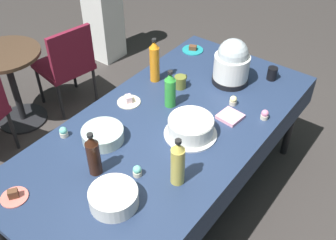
% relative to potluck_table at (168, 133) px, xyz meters
% --- Properties ---
extents(ground, '(9.00, 9.00, 0.00)m').
position_rel_potluck_table_xyz_m(ground, '(0.00, 0.00, -0.69)').
color(ground, '#383330').
extents(potluck_table, '(2.20, 1.10, 0.75)m').
position_rel_potluck_table_xyz_m(potluck_table, '(0.00, 0.00, 0.00)').
color(potluck_table, navy).
rests_on(potluck_table, ground).
extents(frosted_layer_cake, '(0.33, 0.33, 0.12)m').
position_rel_potluck_table_xyz_m(frosted_layer_cake, '(0.02, -0.16, 0.12)').
color(frosted_layer_cake, silver).
rests_on(frosted_layer_cake, potluck_table).
extents(slow_cooker, '(0.26, 0.26, 0.34)m').
position_rel_potluck_table_xyz_m(slow_cooker, '(0.67, -0.06, 0.22)').
color(slow_cooker, black).
rests_on(slow_cooker, potluck_table).
extents(glass_salad_bowl, '(0.25, 0.25, 0.08)m').
position_rel_potluck_table_xyz_m(glass_salad_bowl, '(-0.34, 0.24, 0.10)').
color(glass_salad_bowl, '#B2C6BC').
rests_on(glass_salad_bowl, potluck_table).
extents(ceramic_snack_bowl, '(0.25, 0.25, 0.09)m').
position_rel_potluck_table_xyz_m(ceramic_snack_bowl, '(-0.65, -0.15, 0.11)').
color(ceramic_snack_bowl, silver).
rests_on(ceramic_snack_bowl, potluck_table).
extents(dessert_plate_coral, '(0.14, 0.14, 0.06)m').
position_rel_potluck_table_xyz_m(dessert_plate_coral, '(-0.94, 0.29, 0.08)').
color(dessert_plate_coral, '#E07266').
rests_on(dessert_plate_coral, potluck_table).
extents(dessert_plate_teal, '(0.17, 0.17, 0.04)m').
position_rel_potluck_table_xyz_m(dessert_plate_teal, '(0.88, 0.41, 0.07)').
color(dessert_plate_teal, teal).
rests_on(dessert_plate_teal, potluck_table).
extents(dessert_plate_cream, '(0.16, 0.16, 0.06)m').
position_rel_potluck_table_xyz_m(dessert_plate_cream, '(0.04, 0.36, 0.08)').
color(dessert_plate_cream, beige).
rests_on(dessert_plate_cream, potluck_table).
extents(cupcake_rose, '(0.05, 0.05, 0.07)m').
position_rel_potluck_table_xyz_m(cupcake_rose, '(0.44, -0.21, 0.09)').
color(cupcake_rose, beige).
rests_on(cupcake_rose, potluck_table).
extents(cupcake_cocoa, '(0.05, 0.05, 0.07)m').
position_rel_potluck_table_xyz_m(cupcake_cocoa, '(0.43, -0.45, 0.09)').
color(cupcake_cocoa, beige).
rests_on(cupcake_cocoa, potluck_table).
extents(cupcake_lemon, '(0.05, 0.05, 0.07)m').
position_rel_potluck_table_xyz_m(cupcake_lemon, '(-0.46, 0.45, 0.09)').
color(cupcake_lemon, beige).
rests_on(cupcake_lemon, potluck_table).
extents(cupcake_mint, '(0.05, 0.05, 0.07)m').
position_rel_potluck_table_xyz_m(cupcake_mint, '(-0.43, -0.12, 0.09)').
color(cupcake_mint, beige).
rests_on(cupcake_mint, potluck_table).
extents(soda_bottle_cola, '(0.07, 0.07, 0.28)m').
position_rel_potluck_table_xyz_m(soda_bottle_cola, '(-0.55, 0.08, 0.19)').
color(soda_bottle_cola, '#33190F').
rests_on(soda_bottle_cola, potluck_table).
extents(soda_bottle_orange_juice, '(0.07, 0.07, 0.33)m').
position_rel_potluck_table_xyz_m(soda_bottle_orange_juice, '(0.36, 0.39, 0.22)').
color(soda_bottle_orange_juice, orange).
rests_on(soda_bottle_orange_juice, potluck_table).
extents(soda_bottle_lime_soda, '(0.07, 0.07, 0.27)m').
position_rel_potluck_table_xyz_m(soda_bottle_lime_soda, '(0.18, 0.12, 0.19)').
color(soda_bottle_lime_soda, green).
rests_on(soda_bottle_lime_soda, potluck_table).
extents(soda_bottle_ginger_ale, '(0.08, 0.08, 0.30)m').
position_rel_potluck_table_xyz_m(soda_bottle_ginger_ale, '(-0.33, -0.32, 0.20)').
color(soda_bottle_ginger_ale, gold).
rests_on(soda_bottle_ginger_ale, potluck_table).
extents(coffee_mug_black, '(0.11, 0.07, 0.10)m').
position_rel_potluck_table_xyz_m(coffee_mug_black, '(0.89, -0.28, 0.11)').
color(coffee_mug_black, black).
rests_on(coffee_mug_black, potluck_table).
extents(coffee_mug_olive, '(0.12, 0.08, 0.09)m').
position_rel_potluck_table_xyz_m(coffee_mug_olive, '(0.39, 0.19, 0.11)').
color(coffee_mug_olive, olive).
rests_on(coffee_mug_olive, potluck_table).
extents(paper_napkin_stack, '(0.15, 0.15, 0.02)m').
position_rel_potluck_table_xyz_m(paper_napkin_stack, '(0.31, -0.27, 0.07)').
color(paper_napkin_stack, pink).
rests_on(paper_napkin_stack, potluck_table).
extents(maroon_chair_right, '(0.51, 0.51, 0.85)m').
position_rel_potluck_table_xyz_m(maroon_chair_right, '(0.39, 1.45, -0.20)').
color(maroon_chair_right, maroon).
rests_on(maroon_chair_right, ground).
extents(round_cafe_table, '(0.60, 0.60, 0.72)m').
position_rel_potluck_table_xyz_m(round_cafe_table, '(-0.05, 1.67, -0.19)').
color(round_cafe_table, '#473323').
rests_on(round_cafe_table, ground).
extents(water_cooler, '(0.32, 0.32, 1.24)m').
position_rel_potluck_table_xyz_m(water_cooler, '(1.28, 1.86, -0.10)').
color(water_cooler, silver).
rests_on(water_cooler, ground).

